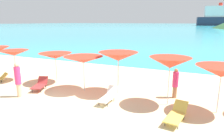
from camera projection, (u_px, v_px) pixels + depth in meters
The scene contains 13 objects.
ground_plane at pixel (123, 69), 18.49m from camera, with size 50.00×100.00×0.30m, color beige.
ocean_water at pixel (201, 25), 213.37m from camera, with size 650.00×440.00×0.02m, color #38B7CC.
umbrella_2 at pixel (14, 53), 13.80m from camera, with size 1.95×1.95×2.15m.
umbrella_3 at pixel (55, 56), 13.42m from camera, with size 2.15×2.15×2.03m.
umbrella_4 at pixel (83, 59), 11.85m from camera, with size 2.52×2.52×2.08m.
umbrella_5 at pixel (118, 56), 11.38m from camera, with size 2.32×2.32×2.39m.
umbrella_6 at pixel (170, 63), 9.70m from camera, with size 2.17×2.17×2.40m.
umbrella_7 at pixel (222, 72), 8.87m from camera, with size 2.35×2.35×2.17m.
lounge_chair_0 at pixel (176, 114), 8.49m from camera, with size 0.81×1.77×0.65m.
lounge_chair_1 at pixel (108, 96), 10.46m from camera, with size 0.55×1.51×0.70m.
lounge_chair_5 at pixel (40, 84), 12.39m from camera, with size 1.05×1.49×0.69m.
beachgoer_0 at pixel (18, 79), 11.04m from camera, with size 0.32×0.32×1.90m.
beachgoer_2 at pixel (175, 82), 10.96m from camera, with size 0.31×0.31×1.62m.
Camera 1 is at (6.60, -6.79, 4.03)m, focal length 32.95 mm.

